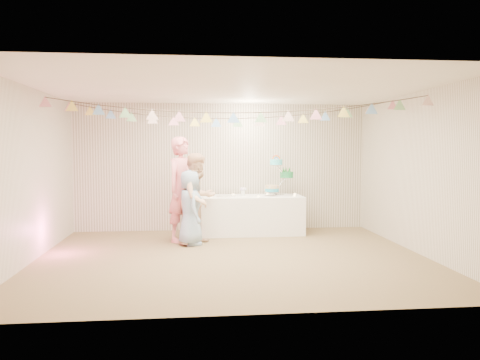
{
  "coord_description": "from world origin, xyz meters",
  "views": [
    {
      "loc": [
        -0.62,
        -7.13,
        1.71
      ],
      "look_at": [
        0.2,
        0.8,
        1.15
      ],
      "focal_mm": 35.0,
      "sensor_mm": 36.0,
      "label": 1
    }
  ],
  "objects": [
    {
      "name": "tealight_6",
      "position": [
        0.41,
        2.1,
        0.76
      ],
      "size": [
        0.04,
        0.04,
        0.03
      ],
      "primitive_type": "cylinder",
      "color": "#FFD88C",
      "rests_on": "table"
    },
    {
      "name": "person_adult_b",
      "position": [
        -0.51,
        1.11,
        0.8
      ],
      "size": [
        0.98,
        0.98,
        1.61
      ],
      "primitive_type": "imported",
      "rotation": [
        0.0,
        0.0,
        0.77
      ],
      "color": "#E2B18B",
      "rests_on": "floor"
    },
    {
      "name": "ceiling",
      "position": [
        0.0,
        0.0,
        2.6
      ],
      "size": [
        6.0,
        6.0,
        0.0
      ],
      "primitive_type": "plane",
      "color": "white",
      "rests_on": "ground"
    },
    {
      "name": "tealight_1",
      "position": [
        0.2,
        2.15,
        0.76
      ],
      "size": [
        0.04,
        0.04,
        0.03
      ],
      "primitive_type": "cylinder",
      "color": "#FFD88C",
      "rests_on": "table"
    },
    {
      "name": "posy",
      "position": [
        0.38,
        2.02,
        0.83
      ],
      "size": [
        0.15,
        0.15,
        0.17
      ],
      "primitive_type": null,
      "color": "white",
      "rests_on": "table"
    },
    {
      "name": "bunting_back",
      "position": [
        0.0,
        1.1,
        2.35
      ],
      "size": [
        5.6,
        1.1,
        0.4
      ],
      "primitive_type": null,
      "color": "pink",
      "rests_on": "ceiling"
    },
    {
      "name": "cake_bottom",
      "position": [
        0.95,
        1.96,
        0.84
      ],
      "size": [
        0.31,
        0.31,
        0.15
      ],
      "primitive_type": null,
      "color": "#289FBD",
      "rests_on": "cake_stand"
    },
    {
      "name": "tealight_2",
      "position": [
        0.65,
        1.75,
        0.76
      ],
      "size": [
        0.04,
        0.04,
        0.03
      ],
      "primitive_type": "cylinder",
      "color": "#FFD88C",
      "rests_on": "table"
    },
    {
      "name": "cake_top_tier",
      "position": [
        1.04,
        1.99,
        1.38
      ],
      "size": [
        0.25,
        0.25,
        0.19
      ],
      "primitive_type": null,
      "color": "#4ADDEA",
      "rests_on": "cake_stand"
    },
    {
      "name": "tealight_4",
      "position": [
        1.37,
        1.79,
        0.76
      ],
      "size": [
        0.04,
        0.04,
        0.03
      ],
      "primitive_type": "cylinder",
      "color": "#FFD88C",
      "rests_on": "table"
    },
    {
      "name": "platter",
      "position": [
        0.04,
        1.92,
        0.76
      ],
      "size": [
        0.37,
        0.37,
        0.02
      ],
      "primitive_type": "cylinder",
      "color": "white",
      "rests_on": "table"
    },
    {
      "name": "front_wall",
      "position": [
        0.0,
        -2.5,
        1.3
      ],
      "size": [
        6.0,
        6.0,
        0.0
      ],
      "primitive_type": "plane",
      "color": "silver",
      "rests_on": "ground"
    },
    {
      "name": "left_wall",
      "position": [
        -3.0,
        0.0,
        1.3
      ],
      "size": [
        5.0,
        5.0,
        0.0
      ],
      "primitive_type": "plane",
      "color": "silver",
      "rests_on": "ground"
    },
    {
      "name": "back_wall",
      "position": [
        0.0,
        2.5,
        1.3
      ],
      "size": [
        6.0,
        6.0,
        0.0
      ],
      "primitive_type": "plane",
      "color": "silver",
      "rests_on": "ground"
    },
    {
      "name": "table",
      "position": [
        0.55,
        1.97,
        0.37
      ],
      "size": [
        2.0,
        0.8,
        0.75
      ],
      "primitive_type": "cube",
      "color": "white",
      "rests_on": "floor"
    },
    {
      "name": "tealight_3",
      "position": [
        0.9,
        2.19,
        0.76
      ],
      "size": [
        0.04,
        0.04,
        0.03
      ],
      "primitive_type": "cylinder",
      "color": "#FFD88C",
      "rests_on": "table"
    },
    {
      "name": "bunting_front",
      "position": [
        0.0,
        -0.2,
        2.32
      ],
      "size": [
        5.6,
        0.9,
        0.36
      ],
      "primitive_type": null,
      "color": "#72A5E5",
      "rests_on": "ceiling"
    },
    {
      "name": "person_adult_a",
      "position": [
        -0.79,
        1.37,
        0.95
      ],
      "size": [
        0.8,
        0.82,
        1.9
      ],
      "primitive_type": "imported",
      "rotation": [
        0.0,
        0.0,
        0.84
      ],
      "color": "#E67881",
      "rests_on": "floor"
    },
    {
      "name": "cake_stand",
      "position": [
        1.1,
        2.02,
        1.12
      ],
      "size": [
        0.67,
        0.39,
        0.75
      ],
      "primitive_type": null,
      "color": "silver",
      "rests_on": "table"
    },
    {
      "name": "tealight_5",
      "position": [
        1.45,
        2.12,
        0.76
      ],
      "size": [
        0.04,
        0.04,
        0.03
      ],
      "primitive_type": "cylinder",
      "color": "#FFD88C",
      "rests_on": "table"
    },
    {
      "name": "floor",
      "position": [
        0.0,
        0.0,
        0.0
      ],
      "size": [
        6.0,
        6.0,
        0.0
      ],
      "primitive_type": "plane",
      "color": "brown",
      "rests_on": "ground"
    },
    {
      "name": "person_child",
      "position": [
        -0.65,
        1.04,
        0.66
      ],
      "size": [
        0.55,
        0.72,
        1.32
      ],
      "primitive_type": "imported",
      "rotation": [
        0.0,
        0.0,
        1.79
      ],
      "color": "#8EABC9",
      "rests_on": "floor"
    },
    {
      "name": "right_wall",
      "position": [
        3.0,
        0.0,
        1.3
      ],
      "size": [
        5.0,
        5.0,
        0.0
      ],
      "primitive_type": "plane",
      "color": "silver",
      "rests_on": "ground"
    },
    {
      "name": "cake_middle",
      "position": [
        1.28,
        2.11,
        1.11
      ],
      "size": [
        0.27,
        0.27,
        0.22
      ],
      "primitive_type": null,
      "color": "#1C8442",
      "rests_on": "cake_stand"
    },
    {
      "name": "tealight_0",
      "position": [
        -0.25,
        1.82,
        0.76
      ],
      "size": [
        0.04,
        0.04,
        0.03
      ],
      "primitive_type": "cylinder",
      "color": "#FFD88C",
      "rests_on": "table"
    }
  ]
}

